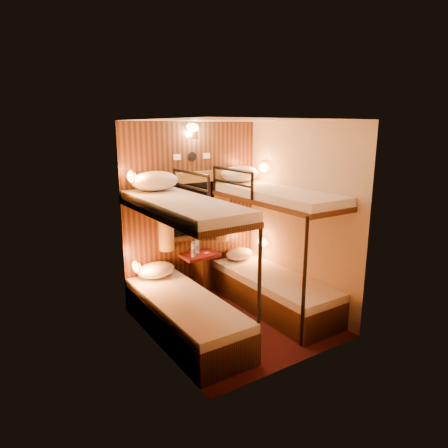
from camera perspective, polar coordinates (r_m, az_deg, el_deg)
floor at (r=5.03m, az=1.62°, el=-13.88°), size 2.10×2.10×0.00m
ceiling at (r=4.46m, az=1.83°, el=14.62°), size 2.10×2.10×0.00m
wall_back at (r=5.47m, az=-4.60°, el=1.76°), size 2.40×0.00×2.40m
wall_front at (r=3.82m, az=10.80°, el=-3.74°), size 2.40×0.00×2.40m
wall_left at (r=4.12m, az=-9.76°, el=-2.37°), size 0.00×2.40×2.40m
wall_right at (r=5.22m, az=10.76°, el=0.98°), size 0.00×2.40×2.40m
back_panel at (r=5.45m, az=-4.52°, el=1.73°), size 2.00×0.03×2.40m
bunk_left at (r=4.54m, az=-5.66°, el=-9.31°), size 0.72×1.90×1.82m
bunk_right at (r=5.22m, az=7.11°, el=-6.23°), size 0.72×1.90×1.82m
window at (r=5.43m, az=-4.36°, el=1.48°), size 1.00×0.12×0.79m
curtains at (r=5.39m, az=-4.21°, el=2.27°), size 1.10×0.22×1.00m
back_fixtures at (r=5.31m, az=-4.55°, el=12.78°), size 0.54×0.09×0.48m
reading_lamps at (r=5.16m, az=-2.73°, el=1.52°), size 2.00×0.20×1.25m
table at (r=5.52m, az=-3.43°, el=-6.61°), size 0.50×0.34×0.66m
bottle_left at (r=5.30m, az=-4.40°, el=-3.74°), size 0.06×0.06×0.22m
bottle_right at (r=5.45m, az=-3.87°, el=-3.24°), size 0.06×0.06×0.22m
sachet_a at (r=5.47m, az=-2.50°, el=-4.15°), size 0.09×0.08×0.01m
sachet_b at (r=5.48m, az=-3.50°, el=-4.13°), size 0.07×0.06×0.00m
pillow_lower_left at (r=5.19m, az=-9.69°, el=-6.48°), size 0.49×0.35×0.19m
pillow_lower_right at (r=5.80m, az=2.21°, el=-4.28°), size 0.42×0.30×0.17m
pillow_upper_left at (r=4.85m, az=-9.87°, el=6.10°), size 0.58×0.42×0.23m
pillow_upper_right at (r=5.56m, az=2.28°, el=7.19°), size 0.56×0.40×0.22m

